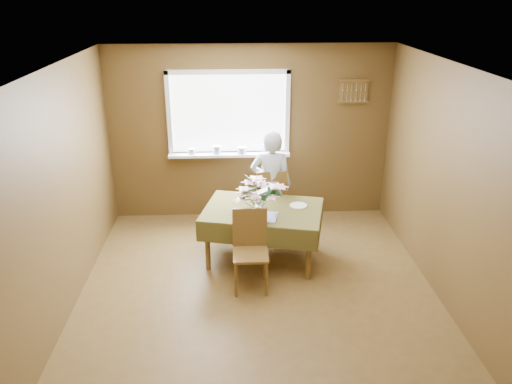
{
  "coord_description": "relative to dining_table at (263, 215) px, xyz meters",
  "views": [
    {
      "loc": [
        -0.27,
        -4.65,
        3.2
      ],
      "look_at": [
        0.0,
        0.55,
        1.05
      ],
      "focal_mm": 35.0,
      "sensor_mm": 36.0,
      "label": 1
    }
  ],
  "objects": [
    {
      "name": "wall_right",
      "position": [
        1.9,
        -0.88,
        0.64
      ],
      "size": [
        0.0,
        4.5,
        4.5
      ],
      "primitive_type": "plane",
      "rotation": [
        1.57,
        0.0,
        -1.57
      ],
      "color": "brown",
      "rests_on": "floor"
    },
    {
      "name": "ceiling",
      "position": [
        -0.1,
        -0.88,
        1.89
      ],
      "size": [
        4.5,
        4.5,
        0.0
      ],
      "primitive_type": "plane",
      "rotation": [
        3.14,
        0.0,
        0.0
      ],
      "color": "white",
      "rests_on": "wall_back"
    },
    {
      "name": "wall_left",
      "position": [
        -2.1,
        -0.88,
        0.64
      ],
      "size": [
        0.0,
        4.5,
        4.5
      ],
      "primitive_type": "plane",
      "rotation": [
        1.57,
        0.0,
        1.57
      ],
      "color": "brown",
      "rests_on": "floor"
    },
    {
      "name": "floor",
      "position": [
        -0.1,
        -0.88,
        -0.61
      ],
      "size": [
        4.5,
        4.5,
        0.0
      ],
      "primitive_type": "plane",
      "color": "brown",
      "rests_on": "ground"
    },
    {
      "name": "wall_front",
      "position": [
        -0.1,
        -3.13,
        0.64
      ],
      "size": [
        4.0,
        0.0,
        4.0
      ],
      "primitive_type": "plane",
      "rotation": [
        -1.57,
        0.0,
        0.0
      ],
      "color": "brown",
      "rests_on": "floor"
    },
    {
      "name": "chair_near",
      "position": [
        -0.18,
        -0.58,
        -0.11
      ],
      "size": [
        0.39,
        0.39,
        0.92
      ],
      "rotation": [
        0.0,
        0.0,
        -0.0
      ],
      "color": "brown",
      "rests_on": "floor"
    },
    {
      "name": "flower_bouquet",
      "position": [
        -0.06,
        -0.2,
        0.37
      ],
      "size": [
        0.52,
        0.52,
        0.45
      ],
      "rotation": [
        0.0,
        0.0,
        0.17
      ],
      "color": "white",
      "rests_on": "dining_table"
    },
    {
      "name": "dining_table",
      "position": [
        0.0,
        0.0,
        0.0
      ],
      "size": [
        1.61,
        1.27,
        0.7
      ],
      "rotation": [
        0.0,
        0.0,
        -0.23
      ],
      "color": "brown",
      "rests_on": "floor"
    },
    {
      "name": "seated_woman",
      "position": [
        0.15,
        0.64,
        0.14
      ],
      "size": [
        0.59,
        0.43,
        1.5
      ],
      "primitive_type": "imported",
      "rotation": [
        0.0,
        0.0,
        3.02
      ],
      "color": "white",
      "rests_on": "floor"
    },
    {
      "name": "wall_back",
      "position": [
        -0.1,
        1.37,
        0.64
      ],
      "size": [
        4.0,
        0.0,
        4.0
      ],
      "primitive_type": "plane",
      "rotation": [
        1.57,
        0.0,
        0.0
      ],
      "color": "brown",
      "rests_on": "floor"
    },
    {
      "name": "window_assembly",
      "position": [
        -0.39,
        1.32,
        0.75
      ],
      "size": [
        1.72,
        0.2,
        1.22
      ],
      "color": "white",
      "rests_on": "wall_back"
    },
    {
      "name": "table_knife",
      "position": [
        0.13,
        -0.28,
        0.09
      ],
      "size": [
        0.05,
        0.24,
        0.0
      ],
      "primitive_type": "cube",
      "rotation": [
        0.0,
        0.0,
        -0.13
      ],
      "color": "silver",
      "rests_on": "dining_table"
    },
    {
      "name": "side_plate",
      "position": [
        0.44,
        0.05,
        0.09
      ],
      "size": [
        0.24,
        0.24,
        0.01
      ],
      "primitive_type": "cylinder",
      "rotation": [
        0.0,
        0.0,
        0.12
      ],
      "color": "white",
      "rests_on": "dining_table"
    },
    {
      "name": "spoon_rack",
      "position": [
        1.35,
        1.34,
        1.24
      ],
      "size": [
        0.44,
        0.05,
        0.33
      ],
      "color": "brown",
      "rests_on": "wall_back"
    },
    {
      "name": "chair_far",
      "position": [
        0.15,
        0.68,
        -0.09
      ],
      "size": [
        0.44,
        0.44,
        0.96
      ],
      "rotation": [
        0.0,
        0.0,
        3.22
      ],
      "color": "brown",
      "rests_on": "floor"
    }
  ]
}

